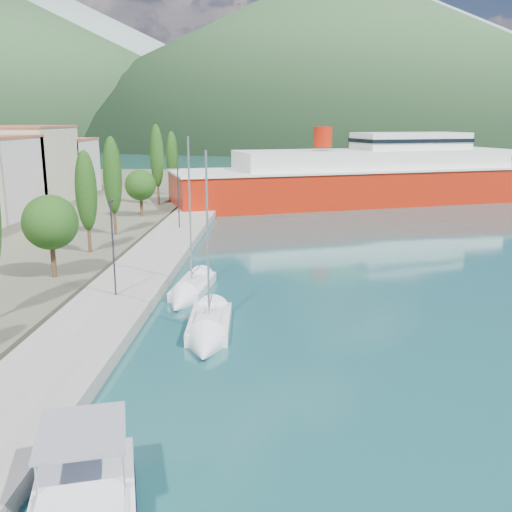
{
  "coord_description": "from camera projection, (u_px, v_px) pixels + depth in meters",
  "views": [
    {
      "loc": [
        1.44,
        -20.32,
        11.73
      ],
      "look_at": [
        0.0,
        14.0,
        3.5
      ],
      "focal_mm": 40.0,
      "sensor_mm": 36.0,
      "label": 1
    }
  ],
  "objects": [
    {
      "name": "sailboat_mid",
      "position": [
        186.0,
        295.0,
        38.18
      ],
      "size": [
        2.81,
        8.15,
        11.5
      ],
      "color": "silver",
      "rests_on": "ground"
    },
    {
      "name": "ground",
      "position": [
        274.0,
        169.0,
        139.13
      ],
      "size": [
        1400.0,
        1400.0,
        0.0
      ],
      "primitive_type": "plane",
      "color": "#1A4B4D"
    },
    {
      "name": "hills_near",
      "position": [
        430.0,
        60.0,
        369.0
      ],
      "size": [
        1010.0,
        520.0,
        115.0
      ],
      "color": "#2C4C2A",
      "rests_on": "ground"
    },
    {
      "name": "sailboat_near",
      "position": [
        207.0,
        336.0,
        30.87
      ],
      "size": [
        2.65,
        7.8,
        11.07
      ],
      "color": "silver",
      "rests_on": "ground"
    },
    {
      "name": "hills_far",
      "position": [
        411.0,
        56.0,
        600.02
      ],
      "size": [
        1480.0,
        900.0,
        180.0
      ],
      "color": "gray",
      "rests_on": "ground"
    },
    {
      "name": "tree_row",
      "position": [
        104.0,
        187.0,
        52.26
      ],
      "size": [
        3.89,
        65.11,
        10.86
      ],
      "color": "#47301E",
      "rests_on": "land_strip"
    },
    {
      "name": "quay",
      "position": [
        156.0,
        258.0,
        48.07
      ],
      "size": [
        5.0,
        88.0,
        0.8
      ],
      "primitive_type": "cube",
      "color": "gray",
      "rests_on": "ground"
    },
    {
      "name": "ferry",
      "position": [
        374.0,
        179.0,
        82.14
      ],
      "size": [
        58.22,
        30.34,
        11.4
      ],
      "color": "#A01907",
      "rests_on": "ground"
    },
    {
      "name": "lamp_posts",
      "position": [
        113.0,
        245.0,
        35.7
      ],
      "size": [
        0.15,
        47.8,
        6.06
      ],
      "color": "#2D2D33",
      "rests_on": "quay"
    }
  ]
}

